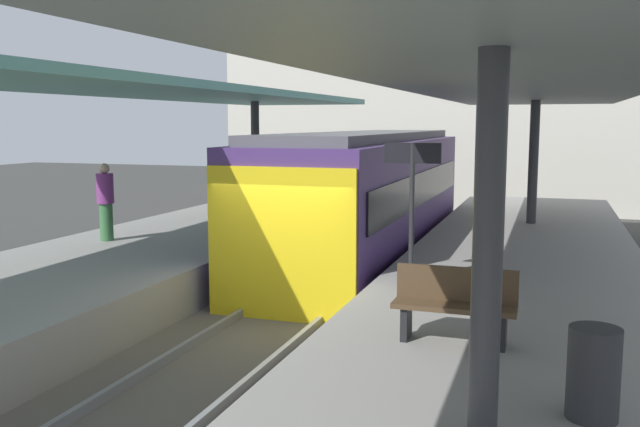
{
  "coord_description": "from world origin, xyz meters",
  "views": [
    {
      "loc": [
        4.25,
        -10.28,
        3.52
      ],
      "look_at": [
        -0.25,
        2.99,
        1.66
      ],
      "focal_mm": 38.46,
      "sensor_mm": 36.0,
      "label": 1
    }
  ],
  "objects_px": {
    "commuter_train": "(367,197)",
    "passenger_near_bench": "(106,201)",
    "platform_sign": "(412,180)",
    "litter_bin": "(594,373)",
    "platform_bench": "(455,302)"
  },
  "relations": [
    {
      "from": "commuter_train",
      "to": "passenger_near_bench",
      "type": "xyz_separation_m",
      "value": [
        -4.79,
        -3.73,
        0.14
      ]
    },
    {
      "from": "platform_sign",
      "to": "passenger_near_bench",
      "type": "xyz_separation_m",
      "value": [
        -6.96,
        1.68,
        -0.76
      ]
    },
    {
      "from": "commuter_train",
      "to": "passenger_near_bench",
      "type": "bearing_deg",
      "value": -142.07
    },
    {
      "from": "platform_sign",
      "to": "passenger_near_bench",
      "type": "relative_size",
      "value": 1.33
    },
    {
      "from": "commuter_train",
      "to": "passenger_near_bench",
      "type": "relative_size",
      "value": 6.77
    },
    {
      "from": "litter_bin",
      "to": "passenger_near_bench",
      "type": "relative_size",
      "value": 0.48
    },
    {
      "from": "passenger_near_bench",
      "to": "platform_sign",
      "type": "bearing_deg",
      "value": -13.57
    },
    {
      "from": "platform_sign",
      "to": "commuter_train",
      "type": "bearing_deg",
      "value": 111.84
    },
    {
      "from": "commuter_train",
      "to": "platform_sign",
      "type": "bearing_deg",
      "value": -68.16
    },
    {
      "from": "passenger_near_bench",
      "to": "litter_bin",
      "type": "bearing_deg",
      "value": -33.57
    },
    {
      "from": "commuter_train",
      "to": "passenger_near_bench",
      "type": "height_order",
      "value": "commuter_train"
    },
    {
      "from": "commuter_train",
      "to": "litter_bin",
      "type": "height_order",
      "value": "commuter_train"
    },
    {
      "from": "commuter_train",
      "to": "litter_bin",
      "type": "distance_m",
      "value": 11.04
    },
    {
      "from": "passenger_near_bench",
      "to": "platform_bench",
      "type": "bearing_deg",
      "value": -29.5
    },
    {
      "from": "platform_bench",
      "to": "litter_bin",
      "type": "height_order",
      "value": "platform_bench"
    }
  ]
}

